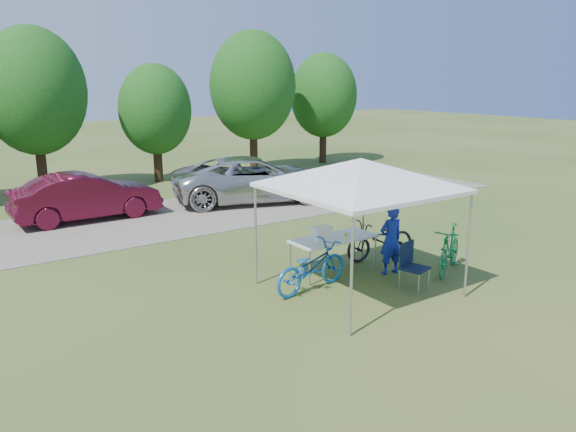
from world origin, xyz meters
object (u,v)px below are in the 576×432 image
folding_chair (411,262)px  sedan (86,196)px  cyclist (391,240)px  bike_dark (381,240)px  minivan (254,179)px  cooler (321,233)px  bike_green (449,249)px  folding_table (334,239)px  bike_blue (311,267)px

folding_chair → sedan: (-3.82, 9.67, 0.16)m
cyclist → bike_dark: bearing=-114.6°
cyclist → minivan: 8.24m
cooler → sedan: size_ratio=0.10×
folding_chair → cyclist: size_ratio=0.62×
cooler → minivan: (2.78, 7.35, -0.16)m
folding_chair → bike_green: 1.44m
folding_chair → folding_table: bearing=99.1°
cyclist → bike_blue: cyclist is taller
bike_dark → folding_table: bearing=-77.3°
minivan → bike_blue: bearing=174.4°
folding_chair → bike_green: bike_green is taller
cyclist → minivan: (1.44, 8.11, 0.02)m
cooler → minivan: minivan is taller
folding_chair → sedan: 10.40m
bike_blue → folding_chair: bearing=-129.8°
folding_table → cyclist: size_ratio=1.27×
bike_dark → sedan: sedan is taller
folding_table → minivan: size_ratio=0.35×
folding_table → minivan: 7.74m
folding_table → cooler: bearing=180.0°
cooler → bike_dark: (1.89, 0.10, -0.48)m
folding_chair → bike_dark: size_ratio=0.52×
bike_blue → bike_green: (3.18, -0.89, 0.03)m
folding_chair → minivan: 9.15m
folding_table → cyclist: 1.25m
bike_green → cooler: bearing=-147.3°
cooler → bike_dark: 1.95m
bike_dark → cooler: bearing=-78.0°
bike_blue → cyclist: bearing=-103.9°
minivan → cooler: bearing=177.4°
bike_green → minivan: size_ratio=0.32×
sedan → minivan: bearing=-97.5°
folding_table → folding_chair: 1.80m
folding_table → folding_chair: bearing=-66.9°
cyclist → folding_table: bearing=-29.9°
bike_blue → sedan: (-2.07, 8.60, 0.24)m
cooler → bike_blue: 1.02m
cyclist → sedan: cyclist is taller
cooler → minivan: bearing=69.3°
minivan → sedan: 5.59m
folding_table → bike_dark: 1.57m
bike_dark → sedan: (-4.66, 7.93, 0.25)m
cooler → sedan: sedan is taller
cooler → bike_green: bearing=-30.6°
cyclist → bike_blue: 2.07m
folding_table → cyclist: bearing=-38.0°
cooler → sedan: bearing=109.0°
cyclist → cooler: bearing=-21.9°
cooler → bike_blue: bearing=-141.1°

